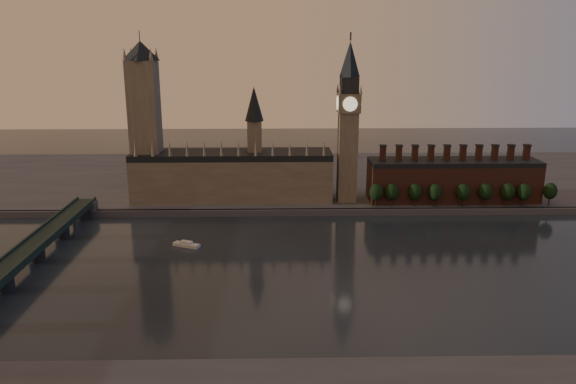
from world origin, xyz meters
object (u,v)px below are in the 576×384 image
victoria_tower (145,117)px  river_boat (186,244)px  big_ben (348,121)px  westminster_bridge (18,263)px

victoria_tower → river_boat: (35.85, -78.53, -57.95)m
big_ben → westminster_bridge: (-165.00, -112.70, -49.39)m
westminster_bridge → river_boat: (70.85, 39.17, -6.30)m
big_ben → river_boat: size_ratio=7.02×
victoria_tower → river_boat: size_ratio=7.08×
big_ben → westminster_bridge: big_ben is taller
westminster_bridge → victoria_tower: bearing=73.4°
victoria_tower → westminster_bridge: bearing=-106.6°
big_ben → river_boat: (-94.15, -73.53, -55.70)m
victoria_tower → westminster_bridge: 133.21m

